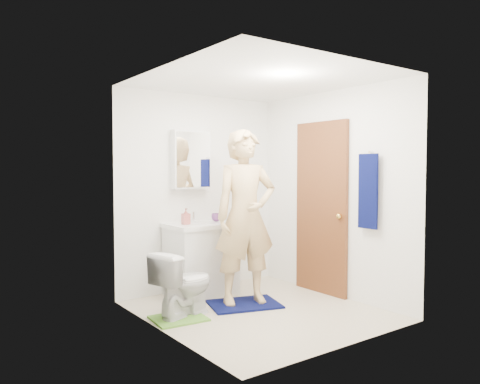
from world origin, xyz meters
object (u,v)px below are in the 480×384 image
toilet (184,284)px  man (245,216)px  towel (368,191)px  soap_dispenser (186,216)px  medicine_cabinet (191,160)px  toothbrush_cup (216,217)px  vanity_cabinet (201,261)px

toilet → man: bearing=-108.0°
towel → soap_dispenser: towel is taller
medicine_cabinet → man: size_ratio=0.37×
toothbrush_cup → soap_dispenser: bearing=-170.7°
soap_dispenser → toothbrush_cup: size_ratio=1.54×
toilet → soap_dispenser: 0.94m
vanity_cabinet → soap_dispenser: soap_dispenser is taller
man → vanity_cabinet: bearing=121.5°
medicine_cabinet → soap_dispenser: bearing=-131.4°
medicine_cabinet → towel: bearing=-55.4°
medicine_cabinet → toilet: medicine_cabinet is taller
towel → toilet: towel is taller
toilet → toothbrush_cup: toothbrush_cup is taller
toothbrush_cup → towel: bearing=-59.2°
towel → toilet: size_ratio=1.19×
vanity_cabinet → towel: 2.08m
vanity_cabinet → toothbrush_cup: (0.26, 0.06, 0.50)m
vanity_cabinet → towel: size_ratio=1.00×
vanity_cabinet → man: bearing=-74.1°
toothbrush_cup → man: (-0.08, -0.70, 0.07)m
towel → soap_dispenser: 2.05m
towel → toilet: (-1.76, 0.86, -0.91)m
toothbrush_cup → man: size_ratio=0.06×
vanity_cabinet → soap_dispenser: size_ratio=4.30×
toilet → man: size_ratio=0.35×
toilet → man: man is taller
medicine_cabinet → toilet: (-0.58, -0.85, -1.26)m
toilet → toothbrush_cup: bearing=-67.5°
soap_dispenser → toothbrush_cup: soap_dispenser is taller
medicine_cabinet → man: 1.08m
vanity_cabinet → toothbrush_cup: bearing=14.0°
vanity_cabinet → toothbrush_cup: toothbrush_cup is taller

